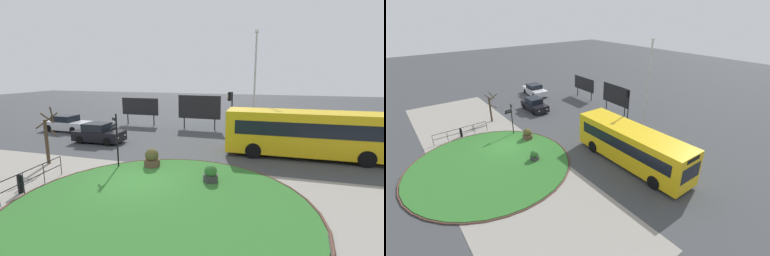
# 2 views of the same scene
# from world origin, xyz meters

# --- Properties ---
(ground) EXTENTS (120.00, 120.00, 0.00)m
(ground) POSITION_xyz_m (0.00, 0.00, 0.00)
(ground) COLOR #3D3F42
(sidewalk_paving) EXTENTS (32.00, 8.71, 0.02)m
(sidewalk_paving) POSITION_xyz_m (0.00, -1.64, 0.01)
(sidewalk_paving) COLOR gray
(sidewalk_paving) RESTS_ON ground
(grass_island) EXTENTS (12.36, 12.36, 0.10)m
(grass_island) POSITION_xyz_m (2.08, -2.25, 0.05)
(grass_island) COLOR #2D6B28
(grass_island) RESTS_ON ground
(grass_kerb_ring) EXTENTS (12.67, 12.67, 0.11)m
(grass_kerb_ring) POSITION_xyz_m (2.08, -2.25, 0.06)
(grass_kerb_ring) COLOR brown
(grass_kerb_ring) RESTS_ON ground
(signpost_directional) EXTENTS (0.56, 1.03, 3.18)m
(signpost_directional) POSITION_xyz_m (-2.09, 1.62, 1.86)
(signpost_directional) COLOR black
(signpost_directional) RESTS_ON ground
(bollard_foreground) EXTENTS (0.23, 0.23, 0.92)m
(bollard_foreground) POSITION_xyz_m (-4.57, -2.58, 0.47)
(bollard_foreground) COLOR black
(bollard_foreground) RESTS_ON ground
(railing_grass_edge) EXTENTS (0.31, 5.02, 1.03)m
(railing_grass_edge) POSITION_xyz_m (-4.34, -2.61, 0.67)
(railing_grass_edge) COLOR black
(railing_grass_edge) RESTS_ON ground
(bus_yellow) EXTENTS (10.10, 2.62, 2.98)m
(bus_yellow) POSITION_xyz_m (8.49, 6.87, 1.61)
(bus_yellow) COLOR yellow
(bus_yellow) RESTS_ON ground
(car_near_lane) EXTENTS (3.93, 1.81, 1.54)m
(car_near_lane) POSITION_xyz_m (-6.69, 6.56, 0.70)
(car_near_lane) COLOR black
(car_near_lane) RESTS_ON ground
(car_far_lane) EXTENTS (4.56, 2.12, 1.48)m
(car_far_lane) POSITION_xyz_m (-12.19, 9.61, 0.68)
(car_far_lane) COLOR silver
(car_far_lane) RESTS_ON ground
(traffic_light_near) EXTENTS (0.49, 0.26, 3.76)m
(traffic_light_near) POSITION_xyz_m (2.81, 12.38, 2.76)
(traffic_light_near) COLOR black
(traffic_light_near) RESTS_ON ground
(lamppost_tall) EXTENTS (0.32, 0.32, 8.90)m
(lamppost_tall) POSITION_xyz_m (4.79, 12.82, 4.75)
(lamppost_tall) COLOR #B7B7BC
(lamppost_tall) RESTS_ON ground
(billboard_left) EXTENTS (4.11, 0.16, 2.83)m
(billboard_left) POSITION_xyz_m (-6.92, 14.35, 1.89)
(billboard_left) COLOR black
(billboard_left) RESTS_ON ground
(billboard_right) EXTENTS (4.21, 0.23, 3.27)m
(billboard_right) POSITION_xyz_m (-0.40, 13.85, 2.10)
(billboard_right) COLOR black
(billboard_right) RESTS_ON ground
(planter_near_signpost) EXTENTS (0.92, 0.92, 1.13)m
(planter_near_signpost) POSITION_xyz_m (-0.24, 2.26, 0.51)
(planter_near_signpost) COLOR brown
(planter_near_signpost) RESTS_ON ground
(planter_kerbside) EXTENTS (0.74, 0.74, 0.94)m
(planter_kerbside) POSITION_xyz_m (3.50, 0.96, 0.43)
(planter_kerbside) COLOR #383838
(planter_kerbside) RESTS_ON ground
(street_tree_bare) EXTENTS (1.59, 1.40, 3.50)m
(street_tree_bare) POSITION_xyz_m (-6.46, 1.22, 1.67)
(street_tree_bare) COLOR #423323
(street_tree_bare) RESTS_ON ground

